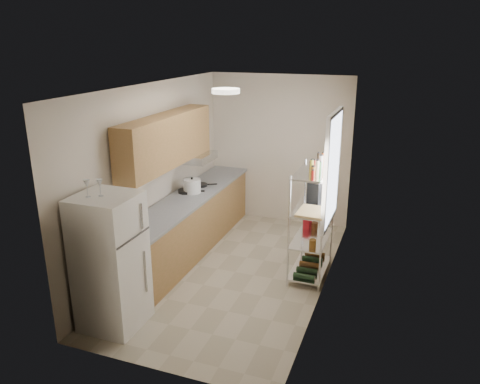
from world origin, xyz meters
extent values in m
cube|color=#BBAF97|center=(0.00, 0.00, -0.01)|extent=(2.50, 4.40, 0.01)
cube|color=silver|center=(0.00, 0.00, 2.60)|extent=(2.50, 4.40, 0.01)
cube|color=beige|center=(0.00, 2.21, 1.30)|extent=(2.50, 0.01, 2.60)
cube|color=beige|center=(0.00, -2.21, 1.30)|extent=(2.50, 0.01, 2.60)
cube|color=beige|center=(-1.25, 0.00, 1.30)|extent=(0.01, 4.40, 2.60)
cube|color=beige|center=(1.25, 0.00, 1.30)|extent=(0.01, 4.40, 2.60)
cube|color=#A97548|center=(-0.92, 0.44, 0.43)|extent=(0.60, 3.48, 0.86)
cube|color=gray|center=(-0.90, 0.44, 0.88)|extent=(0.63, 3.51, 0.04)
cube|color=#B7BABC|center=(-0.94, -0.70, 0.88)|extent=(0.52, 0.44, 0.04)
cube|color=#B7BABC|center=(-0.64, 1.80, 0.46)|extent=(0.01, 0.55, 0.72)
cube|color=#A97548|center=(-1.05, 0.10, 1.81)|extent=(0.33, 2.20, 0.72)
cube|color=#B7BABC|center=(-1.00, 0.90, 1.39)|extent=(0.50, 0.60, 0.12)
cube|color=white|center=(1.23, 0.35, 1.55)|extent=(0.06, 1.00, 1.46)
cube|color=silver|center=(1.00, 0.30, 0.10)|extent=(0.45, 0.90, 0.02)
cube|color=silver|center=(1.00, 0.30, 0.55)|extent=(0.45, 0.90, 0.02)
cube|color=silver|center=(1.00, 0.30, 1.00)|extent=(0.45, 0.90, 0.02)
cube|color=silver|center=(1.00, 0.30, 1.50)|extent=(0.45, 0.90, 0.02)
cylinder|color=silver|center=(0.79, -0.14, 0.78)|extent=(0.02, 0.02, 1.55)
cylinder|color=silver|center=(0.79, 0.74, 0.78)|extent=(0.02, 0.02, 1.55)
cylinder|color=silver|center=(1.22, -0.14, 0.78)|extent=(0.02, 0.02, 1.55)
cylinder|color=silver|center=(1.22, 0.74, 0.78)|extent=(0.02, 0.02, 1.55)
cylinder|color=white|center=(0.00, -0.30, 2.57)|extent=(0.34, 0.34, 0.05)
cube|color=white|center=(-0.87, -1.65, 0.79)|extent=(0.65, 0.65, 1.58)
cylinder|color=white|center=(-0.93, 0.60, 1.01)|extent=(0.27, 0.27, 0.21)
cylinder|color=black|center=(-1.02, 0.57, 0.92)|extent=(0.32, 0.32, 0.04)
cylinder|color=black|center=(-0.94, 0.94, 0.92)|extent=(0.28, 0.28, 0.04)
cube|color=tan|center=(1.05, 0.07, 1.03)|extent=(0.37, 0.47, 0.03)
cube|color=black|center=(0.97, 0.60, 1.16)|extent=(0.20, 0.27, 0.29)
cube|color=red|center=(0.88, 0.63, 0.63)|extent=(0.11, 0.14, 0.14)
camera|label=1|loc=(2.11, -5.57, 3.18)|focal=35.00mm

